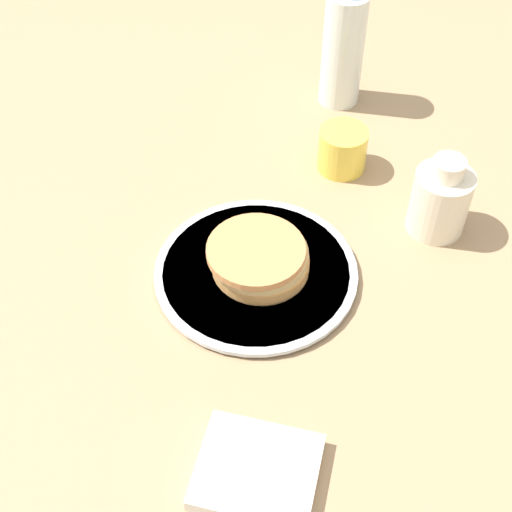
{
  "coord_description": "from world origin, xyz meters",
  "views": [
    {
      "loc": [
        -0.55,
        -0.33,
        0.74
      ],
      "look_at": [
        0.01,
        -0.03,
        0.04
      ],
      "focal_mm": 50.0,
      "sensor_mm": 36.0,
      "label": 1
    }
  ],
  "objects_px": {
    "juice_glass": "(342,149)",
    "cream_jug": "(440,200)",
    "pancake_stack": "(259,259)",
    "water_bottle_near": "(343,49)",
    "plate": "(256,272)"
  },
  "relations": [
    {
      "from": "plate",
      "to": "juice_glass",
      "type": "xyz_separation_m",
      "value": [
        0.26,
        -0.01,
        0.03
      ]
    },
    {
      "from": "juice_glass",
      "to": "cream_jug",
      "type": "bearing_deg",
      "value": -108.17
    },
    {
      "from": "pancake_stack",
      "to": "water_bottle_near",
      "type": "relative_size",
      "value": 0.67
    },
    {
      "from": "pancake_stack",
      "to": "plate",
      "type": "bearing_deg",
      "value": 83.82
    },
    {
      "from": "pancake_stack",
      "to": "cream_jug",
      "type": "relative_size",
      "value": 1.15
    },
    {
      "from": "plate",
      "to": "cream_jug",
      "type": "relative_size",
      "value": 2.23
    },
    {
      "from": "juice_glass",
      "to": "cream_jug",
      "type": "xyz_separation_m",
      "value": [
        -0.06,
        -0.17,
        0.02
      ]
    },
    {
      "from": "pancake_stack",
      "to": "water_bottle_near",
      "type": "height_order",
      "value": "water_bottle_near"
    },
    {
      "from": "juice_glass",
      "to": "plate",
      "type": "bearing_deg",
      "value": 178.11
    },
    {
      "from": "pancake_stack",
      "to": "cream_jug",
      "type": "distance_m",
      "value": 0.27
    },
    {
      "from": "pancake_stack",
      "to": "juice_glass",
      "type": "bearing_deg",
      "value": -0.74
    },
    {
      "from": "juice_glass",
      "to": "cream_jug",
      "type": "distance_m",
      "value": 0.18
    },
    {
      "from": "water_bottle_near",
      "to": "cream_jug",
      "type": "bearing_deg",
      "value": -131.34
    },
    {
      "from": "juice_glass",
      "to": "water_bottle_near",
      "type": "bearing_deg",
      "value": 25.33
    },
    {
      "from": "cream_jug",
      "to": "plate",
      "type": "bearing_deg",
      "value": 138.71
    }
  ]
}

